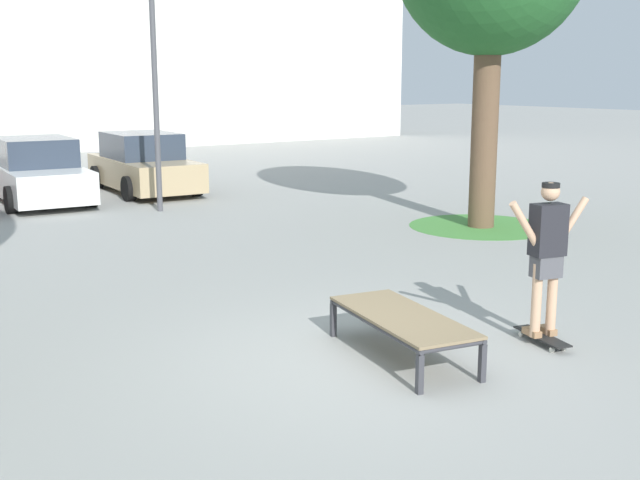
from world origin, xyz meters
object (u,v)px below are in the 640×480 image
object	(u,v)px
skateboard	(542,337)
car_white	(38,173)
skater	(547,248)
car_tan	(144,165)
skate_box	(402,319)
light_post	(153,31)

from	to	relation	value
skateboard	car_white	bearing A→B (deg)	97.12
skater	car_white	size ratio (longest dim) A/B	0.39
car_white	car_tan	bearing A→B (deg)	5.09
skate_box	car_tan	distance (m)	13.42
car_tan	skate_box	bearing A→B (deg)	-101.11
car_tan	skater	bearing A→B (deg)	-94.30
skater	light_post	size ratio (longest dim) A/B	0.29
car_tan	light_post	xyz separation A→B (m)	(-0.89, -3.03, 3.13)
skate_box	skateboard	xyz separation A→B (m)	(1.55, -0.55, -0.34)
car_tan	skateboard	bearing A→B (deg)	-94.30
skate_box	skater	size ratio (longest dim) A/B	1.18
skate_box	car_tan	size ratio (longest dim) A/B	0.47
skater	light_post	distance (m)	11.03
skater	skate_box	bearing A→B (deg)	160.67
skater	car_tan	distance (m)	13.75
skate_box	car_tan	world-z (taller)	car_tan
skateboard	light_post	distance (m)	11.32
skate_box	car_white	size ratio (longest dim) A/B	0.46
skate_box	skater	xyz separation A→B (m)	(1.55, -0.54, 0.66)
skateboard	car_tan	world-z (taller)	car_tan
skate_box	car_tan	xyz separation A→B (m)	(2.58, 13.16, 0.28)
skater	car_tan	bearing A→B (deg)	85.70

